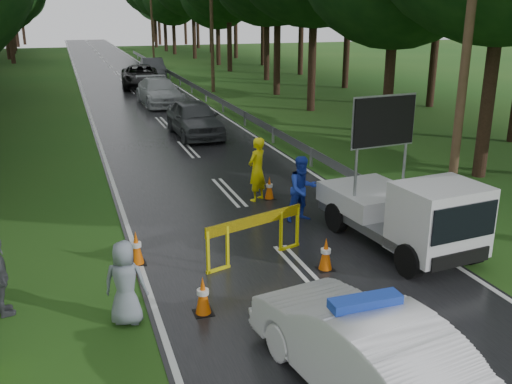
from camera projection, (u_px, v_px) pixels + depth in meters
name	position (u px, v px, depth m)	size (l,w,h in m)	color
ground	(304.00, 273.00, 12.45)	(160.00, 160.00, 0.00)	#1A4B15
road	(133.00, 91.00, 39.49)	(7.00, 140.00, 0.02)	black
guardrail	(187.00, 82.00, 40.15)	(0.12, 60.06, 0.70)	gray
utility_pole_near	(469.00, 27.00, 14.27)	(1.40, 0.24, 10.00)	#40341D
utility_pole_mid	(212.00, 15.00, 37.71)	(1.40, 0.24, 10.00)	#40341D
utility_pole_far	(151.00, 12.00, 61.15)	(1.40, 0.24, 10.00)	#40341D
police_sedan	(362.00, 350.00, 8.39)	(2.25, 4.56, 1.58)	silver
work_truck	(407.00, 212.00, 13.38)	(2.36, 4.56, 3.50)	gray
barrier	(255.00, 226.00, 12.85)	(2.52, 0.87, 1.09)	#D7CA0B
officer	(257.00, 169.00, 16.84)	(0.70, 0.46, 1.93)	yellow
civilian	(302.00, 189.00, 15.24)	(0.87, 0.68, 1.80)	#1B37B4
bystander_right	(125.00, 283.00, 10.26)	(0.78, 0.51, 1.60)	slate
queue_car_first	(194.00, 118.00, 25.52)	(1.90, 4.71, 1.61)	#3B3F42
queue_car_second	(159.00, 92.00, 33.80)	(2.17, 5.34, 1.55)	#AEB2B7
queue_car_third	(141.00, 76.00, 41.07)	(2.66, 5.78, 1.61)	black
queue_car_fourth	(153.00, 68.00, 47.03)	(1.66, 4.77, 1.57)	#393C40
cone_near_left	(203.00, 296.00, 10.67)	(0.37, 0.37, 0.78)	black
cone_center	(326.00, 254.00, 12.48)	(0.36, 0.36, 0.77)	black
cone_far	(269.00, 188.00, 17.15)	(0.34, 0.34, 0.72)	black
cone_left_mid	(136.00, 248.00, 12.75)	(0.38, 0.38, 0.80)	black
cone_right	(347.00, 196.00, 16.43)	(0.34, 0.34, 0.73)	black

